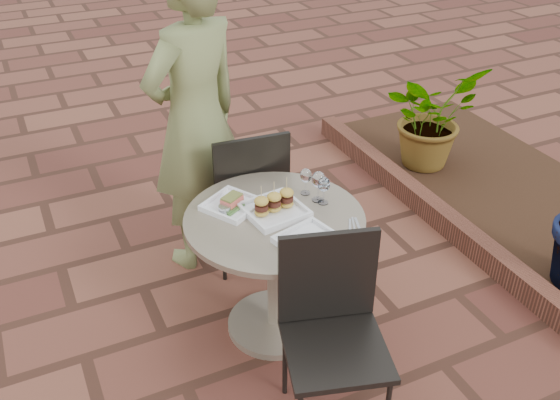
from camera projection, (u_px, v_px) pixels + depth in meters
name	position (u px, v px, depth m)	size (l,w,h in m)	color
ground	(234.00, 311.00, 3.56)	(60.00, 60.00, 0.00)	brown
cafe_table	(275.00, 257.00, 3.20)	(0.90, 0.90, 0.73)	gray
chair_far	(248.00, 189.00, 3.64)	(0.48, 0.48, 0.93)	black
chair_near	(332.00, 318.00, 2.72)	(0.54, 0.54, 0.93)	black
diner	(196.00, 120.00, 3.54)	(0.68, 0.45, 1.87)	olive
plate_salmon	(232.00, 204.00, 3.13)	(0.34, 0.34, 0.07)	white
plate_sliders	(274.00, 206.00, 3.08)	(0.31, 0.31, 0.18)	white
plate_tuna	(310.00, 242.00, 2.87)	(0.32, 0.32, 0.03)	white
wine_glass_right	(324.00, 185.00, 3.13)	(0.06, 0.06, 0.15)	white
wine_glass_mid	(306.00, 176.00, 3.21)	(0.06, 0.06, 0.15)	white
wine_glass_far	(318.00, 180.00, 3.14)	(0.07, 0.07, 0.17)	white
steel_ramekin	(225.00, 210.00, 3.08)	(0.06, 0.06, 0.05)	silver
cutlery_set	(354.00, 229.00, 2.98)	(0.09, 0.20, 0.00)	silver
planter_curb	(432.00, 209.00, 4.33)	(0.12, 3.00, 0.15)	brown
mulch_bed	(509.00, 192.00, 4.60)	(1.30, 3.00, 0.06)	black
potted_plant_a	(431.00, 116.00, 4.73)	(0.71, 0.62, 0.79)	#33662D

